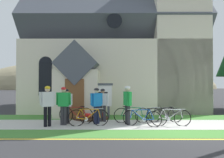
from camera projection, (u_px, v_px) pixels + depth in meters
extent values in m
plane|color=#2B2B2D|center=(163.00, 118.00, 13.28)|extent=(140.00, 140.00, 0.00)
cube|color=#B7B5AD|center=(115.00, 124.00, 11.09)|extent=(32.00, 2.59, 0.01)
cube|color=#427F33|center=(115.00, 134.00, 9.05)|extent=(32.00, 1.49, 0.01)
cube|color=#427F33|center=(114.00, 117.00, 13.36)|extent=(24.00, 1.94, 0.01)
cube|color=yellow|center=(115.00, 139.00, 8.16)|extent=(28.00, 0.16, 0.01)
cube|color=beige|center=(114.00, 78.00, 19.17)|extent=(11.62, 9.61, 4.51)
cube|color=#4C515B|center=(114.00, 31.00, 19.23)|extent=(12.12, 9.79, 9.79)
cube|color=beige|center=(178.00, 32.00, 16.03)|extent=(3.28, 3.28, 10.47)
cube|color=beige|center=(77.00, 93.00, 13.56)|extent=(2.40, 1.60, 2.60)
cube|color=#4C515B|center=(77.00, 64.00, 13.59)|extent=(2.40, 1.80, 2.40)
cube|color=brown|center=(74.00, 99.00, 12.74)|extent=(1.00, 0.06, 2.10)
cube|color=black|center=(45.00, 79.00, 14.36)|extent=(0.76, 0.06, 1.90)
cone|color=black|center=(45.00, 63.00, 14.37)|extent=(0.80, 0.06, 0.80)
cylinder|color=black|center=(114.00, 21.00, 14.39)|extent=(0.90, 0.06, 0.90)
cube|color=#474C56|center=(74.00, 112.00, 13.06)|extent=(0.12, 0.12, 0.64)
cube|color=#474C56|center=(108.00, 112.00, 13.04)|extent=(0.12, 0.12, 0.64)
cube|color=white|center=(91.00, 96.00, 13.06)|extent=(2.19, 0.09, 1.11)
cube|color=#474C56|center=(91.00, 84.00, 13.07)|extent=(2.31, 0.14, 0.12)
cube|color=black|center=(91.00, 93.00, 13.02)|extent=(1.75, 0.02, 0.16)
cylinder|color=#382319|center=(91.00, 118.00, 12.73)|extent=(1.86, 1.86, 0.10)
ellipsoid|color=red|center=(102.00, 115.00, 12.83)|extent=(0.36, 0.36, 0.24)
ellipsoid|color=#CC338C|center=(85.00, 114.00, 13.20)|extent=(0.36, 0.36, 0.24)
ellipsoid|color=red|center=(88.00, 116.00, 12.42)|extent=(0.36, 0.36, 0.24)
torus|color=black|center=(159.00, 118.00, 10.72)|extent=(0.74, 0.10, 0.74)
torus|color=black|center=(182.00, 118.00, 10.63)|extent=(0.74, 0.10, 0.74)
cylinder|color=#B7B7BC|center=(174.00, 114.00, 10.66)|extent=(0.55, 0.08, 0.44)
cylinder|color=#B7B7BC|center=(172.00, 109.00, 10.68)|extent=(0.75, 0.10, 0.06)
cylinder|color=#B7B7BC|center=(166.00, 114.00, 10.70)|extent=(0.26, 0.06, 0.45)
cylinder|color=#B7B7BC|center=(164.00, 118.00, 10.70)|extent=(0.41, 0.07, 0.09)
cylinder|color=#B7B7BC|center=(161.00, 113.00, 10.72)|extent=(0.22, 0.05, 0.40)
cylinder|color=#B7B7BC|center=(182.00, 114.00, 10.64)|extent=(0.12, 0.05, 0.37)
ellipsoid|color=black|center=(163.00, 108.00, 10.71)|extent=(0.25, 0.10, 0.05)
cylinder|color=silver|center=(181.00, 109.00, 10.64)|extent=(0.44, 0.06, 0.03)
cylinder|color=silver|center=(168.00, 119.00, 10.68)|extent=(0.18, 0.03, 0.18)
torus|color=black|center=(86.00, 116.00, 11.35)|extent=(0.72, 0.28, 0.75)
torus|color=black|center=(66.00, 115.00, 11.71)|extent=(0.72, 0.28, 0.75)
cylinder|color=#A51E19|center=(73.00, 112.00, 11.59)|extent=(0.55, 0.22, 0.44)
cylinder|color=#A51E19|center=(75.00, 107.00, 11.55)|extent=(0.75, 0.30, 0.07)
cylinder|color=#A51E19|center=(80.00, 112.00, 11.45)|extent=(0.26, 0.12, 0.46)
cylinder|color=#A51E19|center=(82.00, 116.00, 11.42)|extent=(0.42, 0.18, 0.09)
cylinder|color=#A51E19|center=(84.00, 111.00, 11.38)|extent=(0.22, 0.11, 0.41)
cylinder|color=#A51E19|center=(67.00, 111.00, 11.69)|extent=(0.13, 0.07, 0.37)
ellipsoid|color=black|center=(82.00, 106.00, 11.42)|extent=(0.25, 0.16, 0.05)
cylinder|color=silver|center=(68.00, 107.00, 11.68)|extent=(0.42, 0.17, 0.03)
cylinder|color=silver|center=(78.00, 116.00, 11.49)|extent=(0.18, 0.08, 0.18)
torus|color=black|center=(76.00, 118.00, 10.61)|extent=(0.74, 0.13, 0.74)
torus|color=black|center=(100.00, 118.00, 10.74)|extent=(0.74, 0.13, 0.74)
cylinder|color=orange|center=(92.00, 114.00, 10.70)|extent=(0.57, 0.11, 0.45)
cylinder|color=orange|center=(90.00, 109.00, 10.69)|extent=(0.77, 0.14, 0.06)
cylinder|color=orange|center=(83.00, 114.00, 10.65)|extent=(0.26, 0.07, 0.46)
cylinder|color=orange|center=(81.00, 119.00, 10.63)|extent=(0.42, 0.09, 0.09)
cylinder|color=orange|center=(78.00, 114.00, 10.62)|extent=(0.22, 0.06, 0.41)
cylinder|color=orange|center=(99.00, 113.00, 10.74)|extent=(0.12, 0.05, 0.38)
ellipsoid|color=black|center=(81.00, 108.00, 10.64)|extent=(0.25, 0.11, 0.05)
cylinder|color=silver|center=(98.00, 109.00, 10.73)|extent=(0.44, 0.09, 0.03)
cylinder|color=silver|center=(86.00, 119.00, 10.66)|extent=(0.18, 0.04, 0.18)
torus|color=black|center=(121.00, 115.00, 11.56)|extent=(0.72, 0.09, 0.72)
torus|color=black|center=(142.00, 115.00, 11.63)|extent=(0.72, 0.09, 0.72)
cylinder|color=#19723F|center=(135.00, 112.00, 11.61)|extent=(0.55, 0.08, 0.44)
cylinder|color=#19723F|center=(133.00, 107.00, 11.60)|extent=(0.75, 0.09, 0.07)
cylinder|color=#19723F|center=(127.00, 112.00, 11.58)|extent=(0.26, 0.05, 0.46)
cylinder|color=#19723F|center=(126.00, 116.00, 11.57)|extent=(0.41, 0.07, 0.09)
cylinder|color=#19723F|center=(123.00, 111.00, 11.57)|extent=(0.22, 0.05, 0.41)
cylinder|color=#19723F|center=(142.00, 112.00, 11.63)|extent=(0.12, 0.04, 0.37)
ellipsoid|color=black|center=(125.00, 106.00, 11.58)|extent=(0.25, 0.10, 0.05)
cylinder|color=silver|center=(141.00, 107.00, 11.63)|extent=(0.44, 0.06, 0.03)
cylinder|color=silver|center=(130.00, 116.00, 11.59)|extent=(0.18, 0.03, 0.18)
torus|color=black|center=(175.00, 115.00, 11.73)|extent=(0.70, 0.09, 0.70)
torus|color=black|center=(154.00, 115.00, 11.81)|extent=(0.70, 0.09, 0.70)
cylinder|color=black|center=(161.00, 112.00, 11.78)|extent=(0.56, 0.08, 0.42)
cylinder|color=black|center=(163.00, 108.00, 11.78)|extent=(0.77, 0.09, 0.04)
cylinder|color=black|center=(169.00, 112.00, 11.75)|extent=(0.26, 0.06, 0.42)
cylinder|color=black|center=(171.00, 116.00, 11.74)|extent=(0.42, 0.07, 0.09)
cylinder|color=black|center=(173.00, 112.00, 11.74)|extent=(0.22, 0.05, 0.37)
cylinder|color=black|center=(154.00, 111.00, 11.81)|extent=(0.12, 0.04, 0.35)
ellipsoid|color=black|center=(171.00, 107.00, 11.75)|extent=(0.25, 0.10, 0.05)
cylinder|color=silver|center=(155.00, 107.00, 11.81)|extent=(0.44, 0.06, 0.03)
cylinder|color=silver|center=(167.00, 116.00, 11.76)|extent=(0.18, 0.03, 0.18)
torus|color=black|center=(154.00, 119.00, 10.42)|extent=(0.66, 0.29, 0.70)
torus|color=black|center=(130.00, 118.00, 10.82)|extent=(0.66, 0.29, 0.70)
cylinder|color=#194CA5|center=(138.00, 115.00, 10.69)|extent=(0.54, 0.25, 0.43)
cylinder|color=#194CA5|center=(141.00, 110.00, 10.65)|extent=(0.74, 0.33, 0.10)
cylinder|color=#194CA5|center=(147.00, 115.00, 10.54)|extent=(0.26, 0.13, 0.47)
cylinder|color=#194CA5|center=(149.00, 120.00, 10.50)|extent=(0.41, 0.19, 0.09)
cylinder|color=#194CA5|center=(152.00, 114.00, 10.46)|extent=(0.22, 0.12, 0.42)
cylinder|color=#194CA5|center=(131.00, 114.00, 10.81)|extent=(0.12, 0.08, 0.36)
ellipsoid|color=black|center=(149.00, 109.00, 10.50)|extent=(0.25, 0.16, 0.05)
cylinder|color=silver|center=(132.00, 110.00, 10.79)|extent=(0.42, 0.19, 0.03)
cylinder|color=silver|center=(144.00, 120.00, 10.58)|extent=(0.17, 0.09, 0.18)
cylinder|color=black|center=(45.00, 117.00, 10.44)|extent=(0.15, 0.15, 0.87)
cylinder|color=black|center=(49.00, 116.00, 10.55)|extent=(0.15, 0.15, 0.87)
cube|color=silver|center=(47.00, 99.00, 10.51)|extent=(0.51, 0.45, 0.63)
sphere|color=beige|center=(48.00, 89.00, 10.51)|extent=(0.22, 0.22, 0.22)
ellipsoid|color=gold|center=(48.00, 88.00, 10.51)|extent=(0.35, 0.36, 0.16)
cylinder|color=silver|center=(40.00, 99.00, 10.37)|extent=(0.09, 0.24, 0.57)
cylinder|color=silver|center=(54.00, 98.00, 10.64)|extent=(0.09, 0.14, 0.58)
cylinder|color=#191E38|center=(98.00, 115.00, 11.23)|extent=(0.15, 0.15, 0.82)
cylinder|color=#191E38|center=(95.00, 115.00, 11.11)|extent=(0.15, 0.15, 0.82)
cube|color=blue|center=(97.00, 100.00, 11.18)|extent=(0.46, 0.47, 0.60)
sphere|color=beige|center=(97.00, 91.00, 11.19)|extent=(0.21, 0.21, 0.21)
ellipsoid|color=black|center=(97.00, 90.00, 11.19)|extent=(0.34, 0.34, 0.15)
cylinder|color=blue|center=(102.00, 99.00, 11.35)|extent=(0.09, 0.18, 0.54)
cylinder|color=blue|center=(91.00, 99.00, 11.01)|extent=(0.09, 0.15, 0.54)
cylinder|color=#2D2D33|center=(62.00, 116.00, 10.85)|extent=(0.15, 0.15, 0.84)
cylinder|color=#2D2D33|center=(65.00, 116.00, 10.86)|extent=(0.15, 0.15, 0.84)
cube|color=green|center=(64.00, 99.00, 10.86)|extent=(0.49, 0.23, 0.61)
sphere|color=beige|center=(64.00, 90.00, 10.87)|extent=(0.22, 0.22, 0.22)
ellipsoid|color=red|center=(64.00, 89.00, 10.87)|extent=(0.25, 0.29, 0.15)
cylinder|color=green|center=(57.00, 99.00, 10.89)|extent=(0.09, 0.10, 0.56)
cylinder|color=green|center=(70.00, 99.00, 10.84)|extent=(0.09, 0.23, 0.56)
cylinder|color=#2D2D33|center=(64.00, 116.00, 11.10)|extent=(0.15, 0.15, 0.80)
cylinder|color=#2D2D33|center=(68.00, 115.00, 11.24)|extent=(0.15, 0.15, 0.80)
cube|color=silver|center=(66.00, 100.00, 11.18)|extent=(0.45, 0.47, 0.58)
sphere|color=tan|center=(66.00, 92.00, 11.19)|extent=(0.21, 0.21, 0.21)
ellipsoid|color=black|center=(66.00, 90.00, 11.19)|extent=(0.34, 0.33, 0.14)
cylinder|color=silver|center=(61.00, 100.00, 11.01)|extent=(0.09, 0.16, 0.53)
cylinder|color=silver|center=(71.00, 99.00, 11.36)|extent=(0.09, 0.11, 0.53)
cylinder|color=#2D2D33|center=(128.00, 115.00, 10.95)|extent=(0.15, 0.15, 0.86)
cylinder|color=#2D2D33|center=(127.00, 115.00, 11.14)|extent=(0.15, 0.15, 0.86)
cube|color=green|center=(128.00, 99.00, 11.06)|extent=(0.37, 0.52, 0.63)
sphere|color=beige|center=(127.00, 89.00, 11.07)|extent=(0.22, 0.22, 0.22)
ellipsoid|color=silver|center=(127.00, 88.00, 11.07)|extent=(0.35, 0.32, 0.16)
cylinder|color=green|center=(129.00, 98.00, 10.77)|extent=(0.09, 0.16, 0.57)
cylinder|color=green|center=(126.00, 97.00, 11.35)|extent=(0.09, 0.23, 0.57)
cylinder|color=#2D2D33|center=(104.00, 114.00, 11.83)|extent=(0.15, 0.15, 0.79)
cylinder|color=#2D2D33|center=(101.00, 113.00, 11.89)|extent=(0.15, 0.15, 0.79)
cube|color=silver|center=(103.00, 99.00, 11.87)|extent=(0.49, 0.34, 0.58)
sphere|color=#936B51|center=(103.00, 91.00, 11.88)|extent=(0.21, 0.21, 0.21)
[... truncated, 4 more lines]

